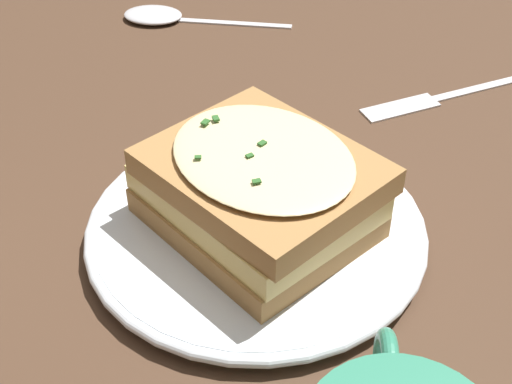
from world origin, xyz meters
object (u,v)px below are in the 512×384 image
at_px(sandwich, 259,189).
at_px(fork, 434,99).
at_px(dinner_plate, 256,230).
at_px(spoon, 162,16).

relative_size(sandwich, fork, 1.11).
xyz_separation_m(dinner_plate, fork, (0.13, 0.20, -0.01)).
bearing_deg(fork, dinner_plate, 115.57).
xyz_separation_m(sandwich, spoon, (-0.15, 0.33, -0.04)).
relative_size(dinner_plate, sandwich, 1.27).
xyz_separation_m(sandwich, fork, (0.13, 0.20, -0.04)).
height_order(fork, spoon, spoon).
relative_size(dinner_plate, fork, 1.40).
distance_m(dinner_plate, sandwich, 0.04).
relative_size(sandwich, spoon, 1.02).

